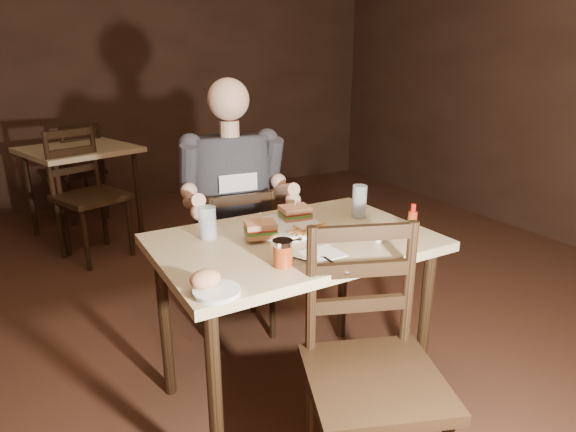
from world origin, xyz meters
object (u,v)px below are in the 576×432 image
main_table (294,258)px  hot_sauce (413,218)px  side_plate (217,293)px  chair_near (375,380)px  bg_chair_far (76,172)px  diner (234,176)px  glass_right (359,201)px  bg_table (79,158)px  syrup_dispenser (283,253)px  chair_far (234,261)px  glass_left (207,223)px  bg_chair_near (91,196)px  dinner_plate (286,228)px

main_table → hot_sauce: size_ratio=9.17×
hot_sauce → side_plate: 0.94m
chair_near → bg_chair_far: (-0.52, 3.82, -0.02)m
chair_near → bg_chair_far: 3.85m
bg_chair_far → diner: (0.53, -2.64, 0.46)m
diner → glass_right: 0.65m
bg_table → syrup_dispenser: (0.37, -2.91, 0.14)m
chair_far → hot_sauce: 1.03m
diner → glass_left: bearing=-119.9°
chair_far → chair_near: 1.22m
glass_right → bg_chair_near: bearing=114.7°
bg_table → hot_sauce: (1.02, -2.86, 0.15)m
dinner_plate → glass_left: glass_left is taller
bg_table → diner: bearing=-75.9°
bg_chair_far → bg_chair_near: 1.10m
chair_near → syrup_dispenser: chair_near is taller
bg_table → bg_chair_far: bearing=90.0°
main_table → bg_chair_near: 2.21m
main_table → bg_table: bearing=101.5°
glass_right → chair_near: bearing=-121.7°
chair_far → hot_sauce: size_ratio=6.87×
diner → chair_near: bearing=-85.6°
main_table → bg_chair_far: size_ratio=1.25×
diner → hot_sauce: size_ratio=7.66×
glass_right → hot_sauce: glass_right is taller
chair_near → hot_sauce: bearing=59.5°
hot_sauce → syrup_dispenser: size_ratio=1.27×
bg_table → syrup_dispenser: 2.94m
dinner_plate → bg_chair_near: bearing=105.5°
main_table → hot_sauce: hot_sauce is taller
bg_table → chair_near: 3.32m
hot_sauce → side_plate: hot_sauce is taller
hot_sauce → bg_chair_far: bearing=106.7°
chair_near → diner: diner is taller
diner → hot_sauce: 0.91m
bg_chair_near → dinner_plate: bg_chair_near is taller
bg_table → side_plate: side_plate is taller
chair_near → diner: (0.00, 1.17, 0.44)m
hot_sauce → diner: bearing=122.8°
dinner_plate → syrup_dispenser: bearing=-119.9°
main_table → side_plate: size_ratio=7.77×
bg_table → hot_sauce: 3.04m
glass_right → side_plate: (-0.85, -0.41, -0.07)m
glass_right → diner: bearing=129.7°
bg_chair_far → side_plate: bg_chair_far is taller
glass_right → syrup_dispenser: size_ratio=1.56×
main_table → chair_near: (-0.02, -0.58, -0.21)m
bg_chair_near → hot_sauce: bg_chair_near is taller
chair_far → diner: diner is taller
chair_near → bg_chair_far: bearing=117.8°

